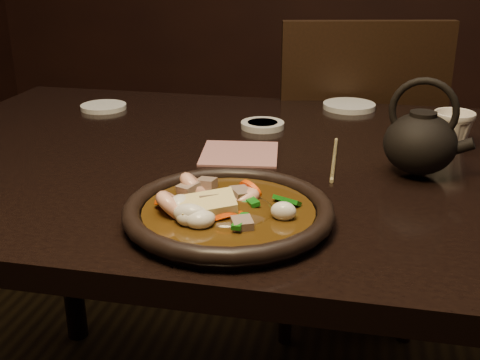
% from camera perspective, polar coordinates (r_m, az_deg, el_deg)
% --- Properties ---
extents(table, '(1.60, 0.90, 0.75)m').
position_cam_1_polar(table, '(1.12, 6.75, -1.86)').
color(table, black).
rests_on(table, floor).
extents(chair, '(0.53, 0.53, 0.94)m').
position_cam_1_polar(chair, '(1.75, 10.26, 1.07)').
color(chair, black).
rests_on(chair, floor).
extents(plate, '(0.30, 0.30, 0.03)m').
position_cam_1_polar(plate, '(0.84, -1.09, -3.09)').
color(plate, black).
rests_on(plate, table).
extents(stirfry, '(0.21, 0.16, 0.06)m').
position_cam_1_polar(stirfry, '(0.84, -1.92, -2.70)').
color(stirfry, '#37220A').
rests_on(stirfry, plate).
extents(soy_dish, '(0.09, 0.09, 0.01)m').
position_cam_1_polar(soy_dish, '(1.28, 2.15, 5.24)').
color(soy_dish, silver).
rests_on(soy_dish, table).
extents(saucer_left, '(0.11, 0.11, 0.01)m').
position_cam_1_polar(saucer_left, '(1.47, -12.81, 6.78)').
color(saucer_left, silver).
rests_on(saucer_left, table).
extents(saucer_right, '(0.12, 0.12, 0.01)m').
position_cam_1_polar(saucer_right, '(1.46, 10.30, 6.93)').
color(saucer_right, silver).
rests_on(saucer_right, table).
extents(tea_cup, '(0.08, 0.08, 0.08)m').
position_cam_1_polar(tea_cup, '(1.21, 19.54, 4.59)').
color(tea_cup, silver).
rests_on(tea_cup, table).
extents(chopsticks, '(0.01, 0.23, 0.01)m').
position_cam_1_polar(chopsticks, '(1.10, 8.92, 2.02)').
color(chopsticks, tan).
rests_on(chopsticks, table).
extents(napkin, '(0.16, 0.16, 0.00)m').
position_cam_1_polar(napkin, '(1.12, -0.04, 2.53)').
color(napkin, '#A56866').
rests_on(napkin, table).
extents(teapot, '(0.15, 0.12, 0.16)m').
position_cam_1_polar(teapot, '(1.05, 16.77, 3.63)').
color(teapot, black).
rests_on(teapot, table).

